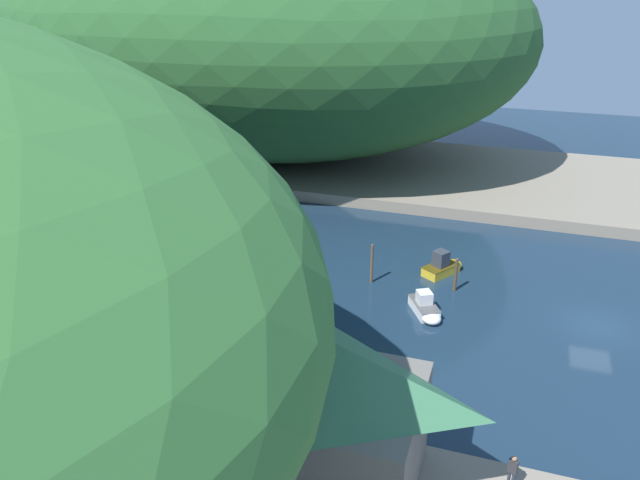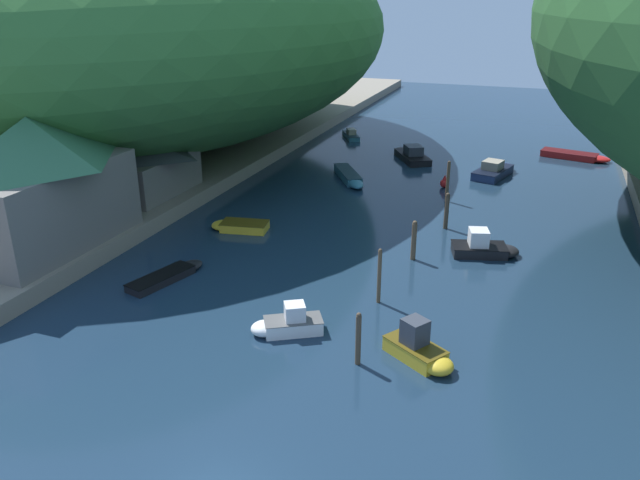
# 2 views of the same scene
# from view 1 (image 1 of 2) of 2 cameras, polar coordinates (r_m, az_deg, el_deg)

# --- Properties ---
(water_surface) EXTENTS (130.00, 130.00, 0.00)m
(water_surface) POSITION_cam_1_polar(r_m,az_deg,el_deg) (49.20, -12.92, -1.85)
(water_surface) COLOR #192D42
(water_surface) RESTS_ON ground
(right_bank) EXTENTS (22.00, 120.00, 1.04)m
(right_bank) POSITION_cam_1_polar(r_m,az_deg,el_deg) (70.99, -2.24, 7.28)
(right_bank) COLOR gray
(right_bank) RESTS_ON ground
(hillside_right) EXTENTS (41.88, 58.63, 25.44)m
(hillside_right) POSITION_cam_1_polar(r_m,az_deg,el_deg) (71.07, -5.68, 18.11)
(hillside_right) COLOR #285628
(hillside_right) RESTS_ON right_bank
(waterfront_building) EXTENTS (6.53, 11.20, 7.53)m
(waterfront_building) POSITION_cam_1_polar(r_m,az_deg,el_deg) (25.88, -2.64, -14.31)
(waterfront_building) COLOR slate
(waterfront_building) RESTS_ON left_bank
(boathouse_shed) EXTENTS (8.12, 8.06, 4.30)m
(boathouse_shed) POSITION_cam_1_polar(r_m,az_deg,el_deg) (30.64, -22.98, -13.53)
(boathouse_shed) COLOR slate
(boathouse_shed) RESTS_ON left_bank
(right_bank_cottage) EXTENTS (4.69, 8.14, 5.37)m
(right_bank_cottage) POSITION_cam_1_polar(r_m,az_deg,el_deg) (67.29, -11.40, 8.80)
(right_bank_cottage) COLOR gray
(right_bank_cottage) RESTS_ON right_bank
(boat_mid_channel) EXTENTS (4.05, 2.25, 0.58)m
(boat_mid_channel) POSITION_cam_1_polar(r_m,az_deg,el_deg) (37.61, -9.99, -9.75)
(boat_mid_channel) COLOR gold
(boat_mid_channel) RESTS_ON water_surface
(boat_open_rowboat) EXTENTS (3.54, 2.78, 1.48)m
(boat_open_rowboat) POSITION_cam_1_polar(r_m,az_deg,el_deg) (41.21, 9.66, -6.20)
(boat_open_rowboat) COLOR white
(boat_open_rowboat) RESTS_ON water_surface
(boat_white_cruiser) EXTENTS (6.49, 3.21, 0.59)m
(boat_white_cruiser) POSITION_cam_1_polar(r_m,az_deg,el_deg) (68.69, -22.31, 4.68)
(boat_white_cruiser) COLOR red
(boat_white_cruiser) RESTS_ON water_surface
(boat_navy_launch) EXTENTS (2.54, 5.17, 0.46)m
(boat_navy_launch) POSITION_cam_1_polar(r_m,az_deg,el_deg) (34.93, 1.99, -12.44)
(boat_navy_launch) COLOR black
(boat_navy_launch) RESTS_ON water_surface
(boat_near_quay) EXTENTS (3.50, 6.19, 1.42)m
(boat_near_quay) POSITION_cam_1_polar(r_m,az_deg,el_deg) (58.64, -20.26, 2.01)
(boat_near_quay) COLOR navy
(boat_near_quay) RESTS_ON water_surface
(boat_moored_right) EXTENTS (4.42, 6.11, 0.67)m
(boat_moored_right) POSITION_cam_1_polar(r_m,az_deg,el_deg) (47.22, -22.55, -3.88)
(boat_moored_right) COLOR teal
(boat_moored_right) RESTS_ON water_surface
(boat_far_upstream) EXTENTS (4.33, 2.76, 1.62)m
(boat_far_upstream) POSITION_cam_1_polar(r_m,az_deg,el_deg) (50.81, -3.05, 0.22)
(boat_far_upstream) COLOR black
(boat_far_upstream) RESTS_ON water_surface
(boat_yellow_tender) EXTENTS (3.62, 3.01, 1.87)m
(boat_yellow_tender) POSITION_cam_1_polar(r_m,az_deg,el_deg) (46.77, 11.24, -2.35)
(boat_yellow_tender) COLOR gold
(boat_yellow_tender) RESTS_ON water_surface
(mooring_post_nearest) EXTENTS (0.24, 0.24, 2.50)m
(mooring_post_nearest) POSITION_cam_1_polar(r_m,az_deg,el_deg) (44.15, 12.30, -3.09)
(mooring_post_nearest) COLOR #4C3D2D
(mooring_post_nearest) RESTS_ON water_surface
(mooring_post_second) EXTENTS (0.20, 0.20, 3.01)m
(mooring_post_second) POSITION_cam_1_polar(r_m,az_deg,el_deg) (44.26, 4.76, -2.14)
(mooring_post_second) COLOR brown
(mooring_post_second) RESTS_ON water_surface
(mooring_post_middle) EXTENTS (0.30, 0.30, 2.47)m
(mooring_post_middle) POSITION_cam_1_polar(r_m,az_deg,el_deg) (46.41, -2.35, -1.15)
(mooring_post_middle) COLOR brown
(mooring_post_middle) RESTS_ON water_surface
(mooring_post_fourth) EXTENTS (0.29, 0.29, 2.53)m
(mooring_post_fourth) POSITION_cam_1_polar(r_m,az_deg,el_deg) (49.38, -8.30, 0.26)
(mooring_post_fourth) COLOR #4C3D2D
(mooring_post_fourth) RESTS_ON water_surface
(mooring_post_farthest) EXTENTS (0.24, 0.24, 3.16)m
(mooring_post_farthest) POSITION_cam_1_polar(r_m,az_deg,el_deg) (51.30, -14.62, 1.02)
(mooring_post_farthest) COLOR brown
(mooring_post_farthest) RESTS_ON water_surface
(channel_buoy_near) EXTENTS (0.71, 0.71, 1.07)m
(channel_buoy_near) POSITION_cam_1_polar(r_m,az_deg,el_deg) (53.06, -18.03, -0.01)
(channel_buoy_near) COLOR red
(channel_buoy_near) RESTS_ON water_surface
(person_on_quay) EXTENTS (0.32, 0.43, 1.69)m
(person_on_quay) POSITION_cam_1_polar(r_m,az_deg,el_deg) (28.27, 17.19, -19.44)
(person_on_quay) COLOR #282D3D
(person_on_quay) RESTS_ON left_bank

